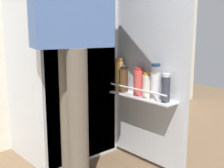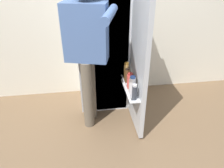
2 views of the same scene
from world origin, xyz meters
TOP-DOWN VIEW (x-y plane):
  - refrigerator at (0.03, 0.48)m, footprint 0.67×1.18m
  - person at (-0.20, 0.07)m, footprint 0.57×0.83m

SIDE VIEW (x-z plane):
  - refrigerator at x=0.03m, z-range 0.00..1.81m
  - person at x=-0.20m, z-range 0.18..1.87m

